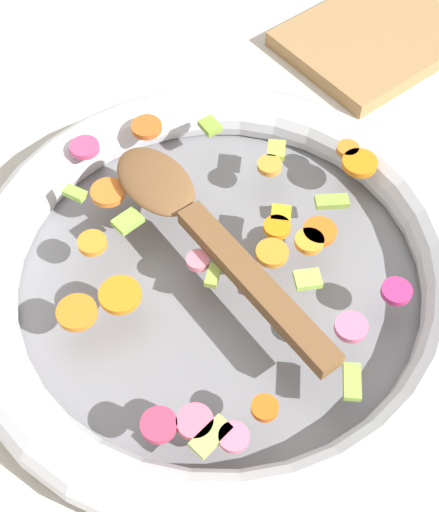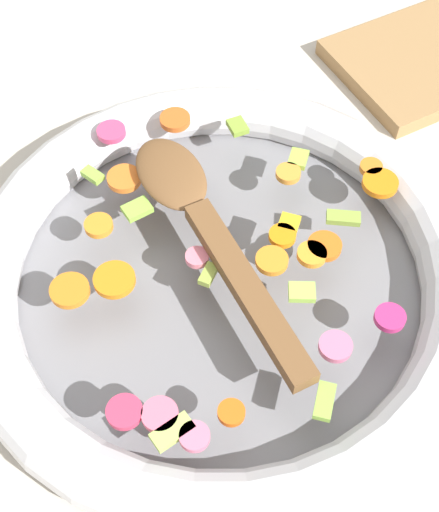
# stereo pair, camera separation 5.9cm
# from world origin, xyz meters

# --- Properties ---
(ground_plane) EXTENTS (4.00, 4.00, 0.00)m
(ground_plane) POSITION_xyz_m (0.00, 0.00, 0.00)
(ground_plane) COLOR beige
(skillet) EXTENTS (0.45, 0.45, 0.05)m
(skillet) POSITION_xyz_m (0.00, 0.00, 0.02)
(skillet) COLOR slate
(skillet) RESTS_ON ground_plane
(chopped_vegetables) EXTENTS (0.33, 0.35, 0.01)m
(chopped_vegetables) POSITION_xyz_m (0.00, -0.00, 0.05)
(chopped_vegetables) COLOR orange
(chopped_vegetables) RESTS_ON skillet
(wooden_spoon) EXTENTS (0.06, 0.27, 0.01)m
(wooden_spoon) POSITION_xyz_m (0.00, 0.03, 0.06)
(wooden_spoon) COLOR brown
(wooden_spoon) RESTS_ON chopped_vegetables
(cutting_board) EXTENTS (0.22, 0.16, 0.02)m
(cutting_board) POSITION_xyz_m (0.36, 0.15, 0.01)
(cutting_board) COLOR #9E7547
(cutting_board) RESTS_ON ground_plane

